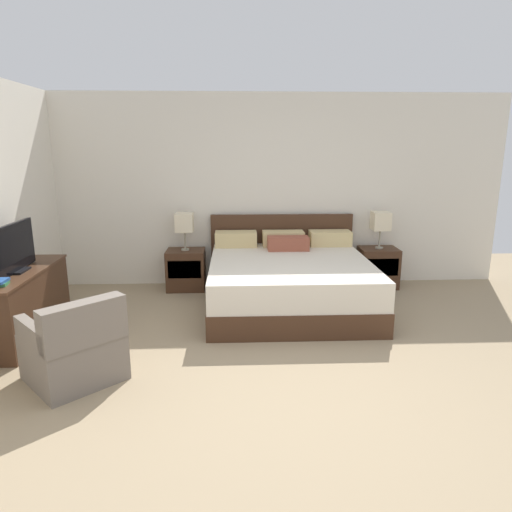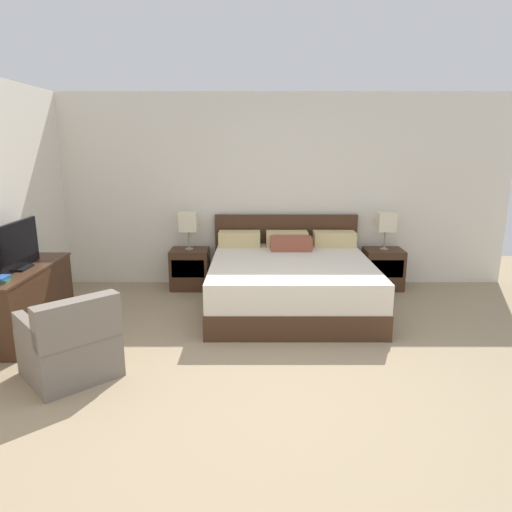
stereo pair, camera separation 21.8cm
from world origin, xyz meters
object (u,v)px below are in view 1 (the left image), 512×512
Objects in this scene: nightstand_left at (186,270)px; nightstand_right at (378,267)px; table_lamp_left at (184,223)px; bed at (289,281)px; dresser at (22,303)px; armchair_by_window at (75,349)px; table_lamp_right at (381,222)px; tv at (14,249)px.

nightstand_right is (2.69, 0.00, 0.00)m from nightstand_left.
nightstand_right is at bearing -0.03° from table_lamp_left.
bed is 1.65m from table_lamp_left.
nightstand_left is at bearing 46.05° from dresser.
bed is 1.54m from nightstand_left.
armchair_by_window reaches higher than nightstand_right.
table_lamp_right is 4.49m from tv.
table_lamp_left reaches higher than armchair_by_window.
nightstand_right is 0.57× the size of armchair_by_window.
tv is (-1.51, -1.59, 0.02)m from table_lamp_left.
nightstand_left is 0.57× the size of armchair_by_window.
nightstand_left is 0.65m from table_lamp_left.
bed is at bearing -29.03° from table_lamp_left.
bed reaches higher than nightstand_left.
tv is at bearing -133.52° from table_lamp_left.
armchair_by_window is at bearing -143.16° from nightstand_right.
tv reaches higher than bed.
table_lamp_left is 2.68m from armchair_by_window.
dresser is (-4.20, -1.57, 0.09)m from nightstand_right.
table_lamp_left is (0.00, 0.00, 0.65)m from nightstand_left.
nightstand_left is 2.69m from nightstand_right.
dresser reaches higher than nightstand_right.
table_lamp_left is at bearing 180.00° from table_lamp_right.
table_lamp_right is (2.69, 0.00, 0.00)m from table_lamp_left.
table_lamp_right reaches higher than armchair_by_window.
bed is 1.43× the size of dresser.
table_lamp_left is 2.19m from tv.
tv reaches higher than table_lamp_left.
bed is 2.12× the size of armchair_by_window.
tv is 0.83× the size of armchair_by_window.
nightstand_left is 0.39× the size of dresser.
bed is 2.97m from dresser.
nightstand_left is 2.77m from table_lamp_right.
nightstand_left is at bearing 46.45° from tv.
table_lamp_left reaches higher than nightstand_right.
bed is 3.70× the size of nightstand_right.
bed is 3.04m from tv.
table_lamp_right is at bearing 90.00° from nightstand_right.
table_lamp_right is at bearing 20.50° from dresser.
tv is at bearing -133.55° from nightstand_left.
dresser is (-2.86, -0.82, 0.04)m from bed.
table_lamp_right is at bearing 0.00° from table_lamp_left.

